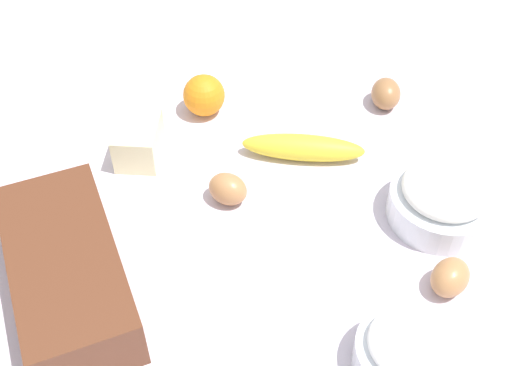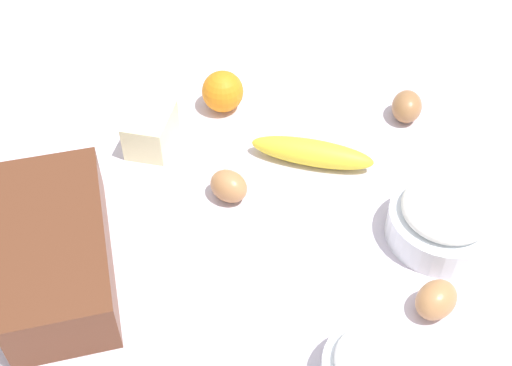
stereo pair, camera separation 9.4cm
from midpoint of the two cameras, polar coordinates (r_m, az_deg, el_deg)
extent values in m
cube|color=silver|center=(0.98, 2.75, -2.18)|extent=(2.40, 2.40, 0.02)
cube|color=brown|center=(0.89, -13.85, -5.71)|extent=(0.30, 0.19, 0.08)
cube|color=black|center=(0.88, -13.89, -5.54)|extent=(0.29, 0.18, 0.07)
cylinder|color=white|center=(0.96, 18.46, -3.60)|extent=(0.15, 0.15, 0.05)
torus|color=white|center=(0.94, 18.74, -2.82)|extent=(0.15, 0.15, 0.01)
ellipsoid|color=white|center=(0.93, 18.94, -2.26)|extent=(0.12, 0.12, 0.04)
torus|color=white|center=(0.79, 13.81, -15.28)|extent=(0.12, 0.12, 0.01)
ellipsoid|color=white|center=(0.78, 13.97, -14.86)|extent=(0.10, 0.10, 0.03)
ellipsoid|color=yellow|center=(1.02, 7.48, 2.48)|extent=(0.09, 0.19, 0.04)
sphere|color=orange|center=(1.10, -0.44, 7.78)|extent=(0.07, 0.07, 0.07)
cube|color=#F4EDB2|center=(1.04, -6.50, 4.43)|extent=(0.10, 0.08, 0.06)
ellipsoid|color=#BA7E4C|center=(0.96, 0.43, -0.41)|extent=(0.07, 0.07, 0.05)
ellipsoid|color=#BA7E4C|center=(0.88, 18.29, -9.70)|extent=(0.07, 0.08, 0.05)
ellipsoid|color=#A26D42|center=(1.13, 15.22, 6.27)|extent=(0.07, 0.06, 0.05)
camera|label=1|loc=(0.05, -87.13, 2.97)|focal=46.46mm
camera|label=2|loc=(0.05, 92.87, -2.97)|focal=46.46mm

